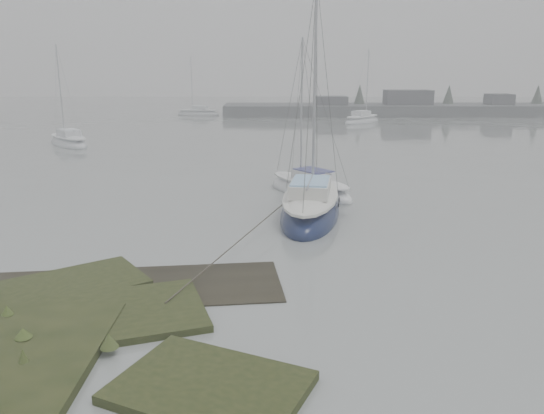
{
  "coord_description": "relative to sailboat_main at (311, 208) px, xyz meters",
  "views": [
    {
      "loc": [
        1.6,
        -9.37,
        5.96
      ],
      "look_at": [
        1.74,
        6.54,
        1.8
      ],
      "focal_mm": 35.0,
      "sensor_mm": 36.0,
      "label": 1
    }
  ],
  "objects": [
    {
      "name": "ground",
      "position": [
        -3.4,
        18.02,
        -0.32
      ],
      "size": [
        160.0,
        160.0,
        0.0
      ],
      "primitive_type": "plane",
      "color": "slate",
      "rests_on": "ground"
    },
    {
      "name": "far_shoreline",
      "position": [
        23.44,
        49.91,
        0.53
      ],
      "size": [
        60.0,
        8.0,
        4.15
      ],
      "color": "#4C4F51",
      "rests_on": "ground"
    },
    {
      "name": "sailboat_main",
      "position": [
        0.0,
        0.0,
        0.0
      ],
      "size": [
        3.53,
        7.53,
        10.22
      ],
      "rotation": [
        0.0,
        0.0,
        -0.16
      ],
      "color": "#0F1736",
      "rests_on": "ground"
    },
    {
      "name": "sailboat_white",
      "position": [
        0.3,
        4.0,
        -0.07
      ],
      "size": [
        4.83,
        5.66,
        7.98
      ],
      "rotation": [
        0.0,
        0.0,
        0.63
      ],
      "color": "silver",
      "rests_on": "ground"
    },
    {
      "name": "sailboat_far_a",
      "position": [
        -17.74,
        21.19,
        -0.05
      ],
      "size": [
        5.34,
        5.88,
        8.47
      ],
      "rotation": [
        0.0,
        0.0,
        0.69
      ],
      "color": "silver",
      "rests_on": "ground"
    },
    {
      "name": "sailboat_far_b",
      "position": [
        9.01,
        39.39,
        -0.04
      ],
      "size": [
        5.71,
        6.05,
        8.85
      ],
      "rotation": [
        0.0,
        0.0,
        -0.73
      ],
      "color": "silver",
      "rests_on": "ground"
    },
    {
      "name": "sailboat_far_c",
      "position": [
        -10.92,
        49.55,
        -0.07
      ],
      "size": [
        5.97,
        2.93,
        8.07
      ],
      "rotation": [
        0.0,
        0.0,
        1.38
      ],
      "color": "#A3A7AD",
      "rests_on": "ground"
    }
  ]
}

